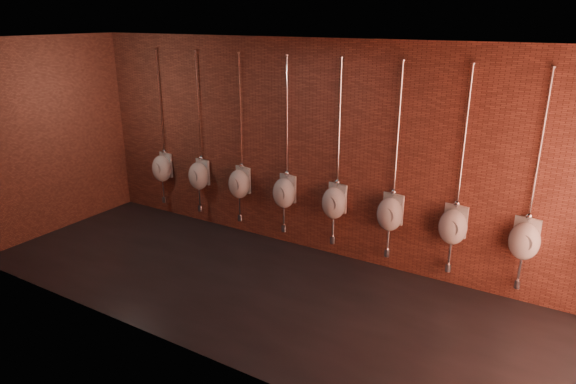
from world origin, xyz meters
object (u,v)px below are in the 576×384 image
urinal_0 (162,167)px  urinal_1 (199,175)px  urinal_5 (390,213)px  urinal_2 (239,183)px  urinal_7 (525,240)px  urinal_4 (334,202)px  urinal_3 (284,192)px  urinal_6 (453,225)px

urinal_0 → urinal_1: 0.86m
urinal_5 → urinal_2: bearing=180.0°
urinal_0 → urinal_7: (6.03, 0.00, 0.00)m
urinal_4 → urinal_7: bearing=0.0°
urinal_3 → urinal_5: size_ratio=1.00×
urinal_2 → urinal_6: 3.44m
urinal_0 → urinal_5: 4.31m
urinal_1 → urinal_3: (1.72, 0.00, 0.00)m
urinal_4 → urinal_5: size_ratio=1.00×
urinal_6 → urinal_0: bearing=180.0°
urinal_4 → urinal_7: size_ratio=1.00×
urinal_2 → urinal_6: bearing=0.0°
urinal_6 → urinal_3: bearing=180.0°
urinal_3 → urinal_7: size_ratio=1.00×
urinal_0 → urinal_6: size_ratio=1.00×
urinal_4 → urinal_7: same height
urinal_5 → urinal_6: (0.86, 0.00, 0.00)m
urinal_3 → urinal_5: bearing=0.0°
urinal_0 → urinal_2: size_ratio=1.00×
urinal_2 → urinal_3: bearing=0.0°
urinal_2 → urinal_7: size_ratio=1.00×
urinal_3 → urinal_7: (3.44, 0.00, 0.00)m
urinal_0 → urinal_6: bearing=0.0°
urinal_1 → urinal_7: (5.17, 0.00, 0.00)m
urinal_0 → urinal_1: size_ratio=1.00×
urinal_0 → urinal_5: same height
urinal_3 → urinal_4: same height
urinal_0 → urinal_3: same height
urinal_7 → urinal_0: bearing=180.0°
urinal_5 → urinal_6: bearing=0.0°
urinal_1 → urinal_4: 2.58m
urinal_3 → urinal_6: bearing=0.0°
urinal_2 → urinal_5: size_ratio=1.00×
urinal_1 → urinal_3: 1.72m
urinal_5 → urinal_6: 0.86m
urinal_1 → urinal_2: size_ratio=1.00×
urinal_1 → urinal_7: size_ratio=1.00×
urinal_5 → urinal_7: same height
urinal_2 → urinal_4: bearing=0.0°
urinal_6 → urinal_7: bearing=0.0°
urinal_1 → urinal_7: same height
urinal_2 → urinal_3: 0.86m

